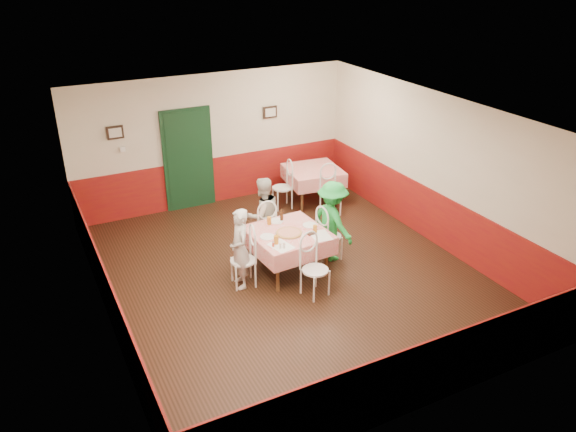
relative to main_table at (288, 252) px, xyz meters
name	(u,v)px	position (x,y,z in m)	size (l,w,h in m)	color
floor	(289,274)	(-0.04, -0.11, -0.38)	(7.00, 7.00, 0.00)	black
ceiling	(289,114)	(-0.04, -0.11, 2.42)	(7.00, 7.00, 0.00)	white
back_wall	(214,140)	(-0.04, 3.39, 1.02)	(6.00, 0.10, 2.80)	beige
front_wall	(432,313)	(-0.04, -3.61, 1.02)	(6.00, 0.10, 2.80)	beige
left_wall	(97,239)	(-3.04, -0.11, 1.02)	(0.10, 7.00, 2.80)	beige
right_wall	(435,169)	(2.96, -0.11, 1.02)	(0.10, 7.00, 2.80)	beige
wainscot_back	(216,180)	(-0.04, 3.38, 0.12)	(6.00, 0.03, 1.00)	maroon
wainscot_front	(423,376)	(-0.04, -3.59, 0.12)	(6.00, 0.03, 1.00)	maroon
wainscot_left	(107,293)	(-3.02, -0.11, 0.12)	(0.03, 7.00, 1.00)	maroon
wainscot_right	(429,214)	(2.95, -0.11, 0.12)	(0.03, 7.00, 1.00)	maroon
door	(188,161)	(-0.64, 3.34, 0.68)	(0.96, 0.06, 2.10)	black
picture_left	(115,133)	(-2.04, 3.34, 1.48)	(0.32, 0.03, 0.26)	black
picture_right	(270,112)	(1.26, 3.34, 1.48)	(0.32, 0.03, 0.26)	black
thermostat	(123,149)	(-1.94, 3.34, 1.12)	(0.10, 0.03, 0.10)	white
main_table	(288,252)	(0.00, 0.00, 0.00)	(1.22, 1.22, 0.77)	red
second_table	(313,185)	(1.84, 2.42, 0.00)	(1.12, 1.12, 0.77)	red
chair_left	(243,261)	(-0.85, -0.05, 0.08)	(0.42, 0.42, 0.90)	white
chair_right	(329,236)	(0.85, 0.05, 0.08)	(0.42, 0.42, 0.90)	white
chair_far	(264,228)	(-0.05, 0.85, 0.08)	(0.42, 0.42, 0.90)	white
chair_near	(315,270)	(0.05, -0.85, 0.08)	(0.42, 0.42, 0.90)	white
chair_second_a	(282,188)	(1.09, 2.42, 0.08)	(0.42, 0.42, 0.90)	white
chair_second_b	(331,194)	(1.84, 1.67, 0.08)	(0.42, 0.42, 0.90)	white
pizza	(289,233)	(-0.02, -0.07, 0.40)	(0.43, 0.43, 0.03)	#B74723
plate_left	(268,237)	(-0.39, -0.03, 0.39)	(0.25, 0.25, 0.01)	white
plate_right	(310,225)	(0.44, 0.04, 0.39)	(0.25, 0.25, 0.01)	white
plate_far	(276,221)	(-0.01, 0.44, 0.39)	(0.25, 0.25, 0.01)	white
glass_a	(276,240)	(-0.36, -0.30, 0.46)	(0.08, 0.08, 0.14)	#BF7219
glass_b	(315,229)	(0.39, -0.23, 0.45)	(0.07, 0.07, 0.13)	#BF7219
glass_c	(269,221)	(-0.16, 0.40, 0.45)	(0.07, 0.07, 0.14)	#BF7219
beer_bottle	(282,215)	(0.09, 0.42, 0.49)	(0.06, 0.06, 0.20)	#381C0A
shaker_a	(280,246)	(-0.38, -0.47, 0.43)	(0.04, 0.04, 0.09)	silver
shaker_b	(284,246)	(-0.32, -0.49, 0.43)	(0.04, 0.04, 0.09)	silver
shaker_c	(273,244)	(-0.45, -0.36, 0.43)	(0.04, 0.04, 0.09)	#B23319
menu_left	(281,246)	(-0.33, -0.40, 0.39)	(0.30, 0.40, 0.00)	white
menu_right	(321,236)	(0.41, -0.38, 0.39)	(0.30, 0.40, 0.00)	white
wallet	(311,234)	(0.29, -0.25, 0.40)	(0.11, 0.09, 0.02)	black
diner_left	(240,249)	(-0.90, -0.06, 0.31)	(0.50, 0.33, 1.37)	gray
diner_far	(263,215)	(-0.06, 0.90, 0.33)	(0.69, 0.53, 1.41)	gray
diner_right	(332,221)	(0.90, 0.06, 0.36)	(0.95, 0.54, 1.46)	gray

